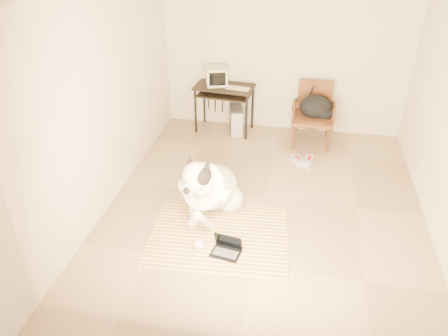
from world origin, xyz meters
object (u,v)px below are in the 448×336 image
(computer_desk, at_px, (224,93))
(backpack, at_px, (317,108))
(laptop, at_px, (227,248))
(pc_tower, at_px, (236,120))
(dog, at_px, (210,189))
(rattan_chair, at_px, (313,114))
(crt_monitor, at_px, (217,76))

(computer_desk, bearing_deg, backpack, -6.76)
(laptop, height_order, pc_tower, pc_tower)
(pc_tower, bearing_deg, dog, -87.88)
(dog, height_order, rattan_chair, dog)
(dog, xyz_separation_m, backpack, (1.23, 2.28, 0.21))
(crt_monitor, height_order, rattan_chair, crt_monitor)
(crt_monitor, relative_size, pc_tower, 0.82)
(laptop, distance_m, crt_monitor, 3.36)
(computer_desk, bearing_deg, crt_monitor, 161.24)
(pc_tower, bearing_deg, computer_desk, 174.00)
(crt_monitor, height_order, pc_tower, crt_monitor)
(computer_desk, xyz_separation_m, rattan_chair, (1.49, -0.12, -0.21))
(backpack, bearing_deg, laptop, -107.32)
(backpack, bearing_deg, computer_desk, 173.24)
(rattan_chair, xyz_separation_m, backpack, (0.05, -0.06, 0.13))
(laptop, distance_m, backpack, 3.10)
(laptop, bearing_deg, rattan_chair, 73.89)
(computer_desk, relative_size, crt_monitor, 2.44)
(crt_monitor, xyz_separation_m, pc_tower, (0.35, -0.07, -0.73))
(laptop, distance_m, computer_desk, 3.22)
(dog, bearing_deg, computer_desk, 96.99)
(dog, relative_size, pc_tower, 2.83)
(pc_tower, xyz_separation_m, rattan_chair, (1.27, -0.10, 0.26))
(pc_tower, height_order, rattan_chair, rattan_chair)
(laptop, height_order, rattan_chair, rattan_chair)
(laptop, bearing_deg, computer_desk, 101.43)
(computer_desk, distance_m, backpack, 1.55)
(dog, relative_size, computer_desk, 1.42)
(dog, height_order, crt_monitor, crt_monitor)
(rattan_chair, bearing_deg, crt_monitor, 174.03)
(laptop, height_order, crt_monitor, crt_monitor)
(rattan_chair, distance_m, backpack, 0.15)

